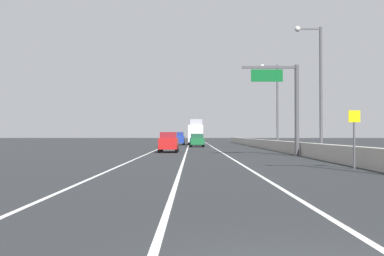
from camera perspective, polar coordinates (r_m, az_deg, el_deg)
ground_plane at (r=69.53m, az=0.94°, el=-2.25°), size 320.00×320.00×0.00m
lane_stripe_left at (r=60.66m, az=-4.09°, el=-2.46°), size 0.16×130.00×0.00m
lane_stripe_center at (r=60.53m, az=-0.78°, el=-2.47°), size 0.16×130.00×0.00m
lane_stripe_right at (r=60.59m, az=2.54°, el=-2.46°), size 0.16×130.00×0.00m
jersey_barrier_right at (r=46.44m, az=11.22°, el=-2.28°), size 0.60×120.00×1.10m
overhead_sign_gantry at (r=38.91m, az=11.46°, el=3.58°), size 4.68×0.36×7.50m
speed_advisory_sign at (r=25.14m, az=19.08°, el=-0.78°), size 0.60×0.11×3.00m
lamp_post_right_second at (r=37.27m, az=14.95°, el=5.49°), size 2.14×0.44×10.16m
lamp_post_right_third at (r=56.28m, az=9.97°, el=3.36°), size 2.14×0.44×10.16m
car_red_0 at (r=45.99m, az=-3.11°, el=-1.76°), size 1.88×4.44×1.99m
car_green_1 at (r=65.24m, az=0.38°, el=-1.53°), size 2.08×4.11×1.86m
car_blue_2 at (r=77.40m, az=-1.87°, el=-1.31°), size 1.90×4.70×2.14m
box_truck at (r=78.01m, az=0.28°, el=-0.62°), size 2.69×9.13×4.36m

